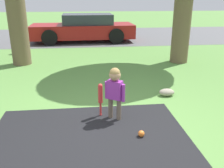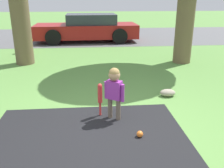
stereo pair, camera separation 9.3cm
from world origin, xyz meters
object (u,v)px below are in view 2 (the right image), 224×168
Objects in this scene: fire_hydrant at (28,41)px; child at (114,86)px; parked_car at (88,28)px; sports_ball at (140,134)px; baseball_bat at (100,95)px.

child is at bearing -64.63° from fire_hydrant.
child is 0.20× the size of parked_car.
fire_hydrant is (-2.87, 6.01, 0.37)m from sports_ball.
child is 9.22× the size of sports_ball.
sports_ball is at bearing -28.87° from child.
parked_car is (-0.21, 7.40, 0.20)m from baseball_bat.
child is 0.86m from sports_ball.
child is 1.04× the size of fire_hydrant.
fire_hydrant reaches higher than sports_ball.
fire_hydrant is at bearing 115.54° from sports_ball.
fire_hydrant is 3.01m from parked_car.
parked_car is at bearing 127.41° from child.
child reaches higher than baseball_bat.
sports_ball is 6.67m from fire_hydrant.
sports_ball is 0.11× the size of fire_hydrant.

